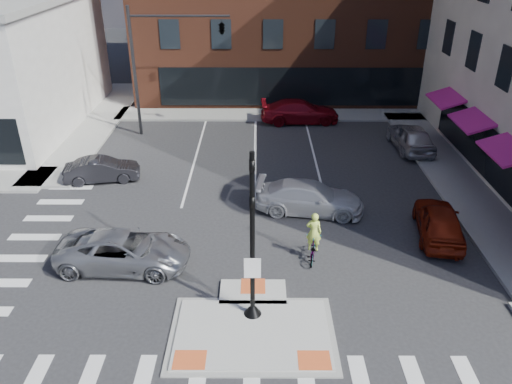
{
  "coord_description": "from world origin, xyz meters",
  "views": [
    {
      "loc": [
        0.17,
        -12.84,
        11.63
      ],
      "look_at": [
        0.09,
        5.83,
        2.0
      ],
      "focal_mm": 35.0,
      "sensor_mm": 36.0,
      "label": 1
    }
  ],
  "objects_px": {
    "silver_suv": "(124,250)",
    "red_sedan": "(439,221)",
    "white_pickup": "(310,197)",
    "cyclist": "(313,244)",
    "bg_car_dark": "(102,170)",
    "bg_car_red": "(300,111)",
    "bg_car_silver": "(411,137)"
  },
  "relations": [
    {
      "from": "white_pickup",
      "to": "cyclist",
      "type": "xyz_separation_m",
      "value": [
        -0.22,
        -3.92,
        -0.02
      ]
    },
    {
      "from": "silver_suv",
      "to": "bg_car_red",
      "type": "relative_size",
      "value": 0.96
    },
    {
      "from": "red_sedan",
      "to": "bg_car_dark",
      "type": "relative_size",
      "value": 1.12
    },
    {
      "from": "red_sedan",
      "to": "bg_car_red",
      "type": "height_order",
      "value": "bg_car_red"
    },
    {
      "from": "bg_car_dark",
      "to": "cyclist",
      "type": "height_order",
      "value": "cyclist"
    },
    {
      "from": "silver_suv",
      "to": "cyclist",
      "type": "distance_m",
      "value": 7.43
    },
    {
      "from": "red_sedan",
      "to": "cyclist",
      "type": "xyz_separation_m",
      "value": [
        -5.57,
        -1.76,
        -0.02
      ]
    },
    {
      "from": "white_pickup",
      "to": "bg_car_dark",
      "type": "distance_m",
      "value": 11.13
    },
    {
      "from": "white_pickup",
      "to": "bg_car_red",
      "type": "height_order",
      "value": "bg_car_red"
    },
    {
      "from": "silver_suv",
      "to": "bg_car_red",
      "type": "bearing_deg",
      "value": -22.35
    },
    {
      "from": "silver_suv",
      "to": "bg_car_dark",
      "type": "relative_size",
      "value": 1.34
    },
    {
      "from": "white_pickup",
      "to": "silver_suv",
      "type": "bearing_deg",
      "value": 128.61
    },
    {
      "from": "white_pickup",
      "to": "bg_car_silver",
      "type": "relative_size",
      "value": 1.08
    },
    {
      "from": "bg_car_silver",
      "to": "bg_car_red",
      "type": "height_order",
      "value": "bg_car_silver"
    },
    {
      "from": "white_pickup",
      "to": "bg_car_silver",
      "type": "xyz_separation_m",
      "value": [
        6.81,
        7.72,
        0.06
      ]
    },
    {
      "from": "silver_suv",
      "to": "white_pickup",
      "type": "relative_size",
      "value": 1.02
    },
    {
      "from": "bg_car_silver",
      "to": "cyclist",
      "type": "bearing_deg",
      "value": 55.54
    },
    {
      "from": "white_pickup",
      "to": "bg_car_red",
      "type": "bearing_deg",
      "value": 6.46
    },
    {
      "from": "red_sedan",
      "to": "bg_car_silver",
      "type": "bearing_deg",
      "value": -89.18
    },
    {
      "from": "bg_car_dark",
      "to": "silver_suv",
      "type": "bearing_deg",
      "value": -169.46
    },
    {
      "from": "silver_suv",
      "to": "red_sedan",
      "type": "xyz_separation_m",
      "value": [
        12.99,
        2.25,
        0.02
      ]
    },
    {
      "from": "white_pickup",
      "to": "cyclist",
      "type": "height_order",
      "value": "cyclist"
    },
    {
      "from": "bg_car_silver",
      "to": "cyclist",
      "type": "relative_size",
      "value": 2.19
    },
    {
      "from": "bg_car_silver",
      "to": "bg_car_red",
      "type": "relative_size",
      "value": 0.86
    },
    {
      "from": "bg_car_dark",
      "to": "white_pickup",
      "type": "bearing_deg",
      "value": -117.89
    },
    {
      "from": "silver_suv",
      "to": "red_sedan",
      "type": "distance_m",
      "value": 13.18
    },
    {
      "from": "red_sedan",
      "to": "bg_car_silver",
      "type": "xyz_separation_m",
      "value": [
        1.47,
        9.88,
        0.05
      ]
    },
    {
      "from": "silver_suv",
      "to": "cyclist",
      "type": "relative_size",
      "value": 2.43
    },
    {
      "from": "bg_car_silver",
      "to": "bg_car_red",
      "type": "xyz_separation_m",
      "value": [
        -6.34,
        4.95,
        -0.01
      ]
    },
    {
      "from": "bg_car_red",
      "to": "bg_car_silver",
      "type": "bearing_deg",
      "value": -131.22
    },
    {
      "from": "red_sedan",
      "to": "white_pickup",
      "type": "distance_m",
      "value": 5.77
    },
    {
      "from": "white_pickup",
      "to": "bg_car_red",
      "type": "distance_m",
      "value": 12.68
    }
  ]
}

